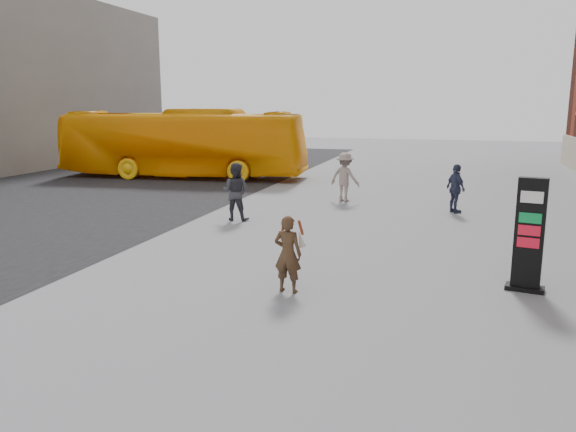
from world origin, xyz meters
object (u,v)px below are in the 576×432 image
(pedestrian_a, at_px, (236,192))
(pedestrian_c, at_px, (456,189))
(woman, at_px, (288,253))
(bus, at_px, (183,143))
(info_pylon, at_px, (529,235))
(pedestrian_b, at_px, (345,177))

(pedestrian_a, height_order, pedestrian_c, pedestrian_a)
(pedestrian_a, bearing_deg, pedestrian_c, -154.05)
(woman, distance_m, bus, 18.48)
(info_pylon, bearing_deg, pedestrian_c, 110.75)
(bus, height_order, pedestrian_b, bus)
(woman, relative_size, pedestrian_b, 0.83)
(info_pylon, bearing_deg, bus, 147.21)
(pedestrian_b, bearing_deg, bus, -8.74)
(pedestrian_a, bearing_deg, pedestrian_b, -120.81)
(info_pylon, xyz_separation_m, pedestrian_b, (-5.45, 9.32, -0.21))
(bus, distance_m, pedestrian_b, 10.34)
(info_pylon, xyz_separation_m, bus, (-14.62, 14.03, 0.58))
(bus, height_order, pedestrian_a, bus)
(info_pylon, xyz_separation_m, woman, (-4.54, -1.42, -0.34))
(pedestrian_b, relative_size, pedestrian_c, 1.11)
(pedestrian_b, distance_m, pedestrian_c, 4.24)
(pedestrian_a, bearing_deg, info_pylon, 149.33)
(woman, bearing_deg, pedestrian_b, -80.47)
(info_pylon, distance_m, bus, 20.27)
(pedestrian_a, height_order, pedestrian_b, pedestrian_b)
(woman, relative_size, bus, 0.13)
(info_pylon, bearing_deg, woman, -151.57)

